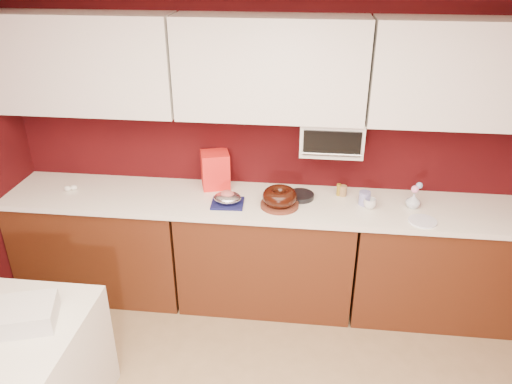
{
  "coord_description": "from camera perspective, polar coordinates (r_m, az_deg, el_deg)",
  "views": [
    {
      "loc": [
        0.3,
        -1.34,
        2.62
      ],
      "look_at": [
        -0.07,
        1.84,
        1.02
      ],
      "focal_mm": 35.0,
      "sensor_mm": 36.0,
      "label": 1
    }
  ],
  "objects": [
    {
      "name": "cake_base",
      "position": [
        3.64,
        2.7,
        -1.46
      ],
      "size": [
        0.28,
        0.28,
        0.03
      ],
      "primitive_type": "cylinder",
      "rotation": [
        0.0,
        0.0,
        0.01
      ],
      "color": "#5B291B",
      "rests_on": "countertop"
    },
    {
      "name": "countertop",
      "position": [
        3.73,
        1.25,
        -1.3
      ],
      "size": [
        4.0,
        0.62,
        0.04
      ],
      "primitive_type": "cube",
      "color": "white",
      "rests_on": "base_cabinet_center"
    },
    {
      "name": "blue_jar",
      "position": [
        3.73,
        12.3,
        -0.69
      ],
      "size": [
        0.09,
        0.09,
        0.1
      ],
      "primitive_type": "cylinder",
      "rotation": [
        0.0,
        0.0,
        0.11
      ],
      "color": "#1A1B93",
      "rests_on": "countertop"
    },
    {
      "name": "toaster_oven_handle",
      "position": [
        3.53,
        8.61,
        4.28
      ],
      "size": [
        0.42,
        0.02,
        0.02
      ],
      "primitive_type": "cylinder",
      "rotation": [
        0.0,
        1.57,
        0.0
      ],
      "color": "silver",
      "rests_on": "toaster_oven"
    },
    {
      "name": "foil_ham_nest",
      "position": [
        3.65,
        -3.29,
        -0.65
      ],
      "size": [
        0.21,
        0.18,
        0.07
      ],
      "primitive_type": "ellipsoid",
      "rotation": [
        0.0,
        0.0,
        -0.07
      ],
      "color": "silver",
      "rests_on": "navy_towel"
    },
    {
      "name": "china_plate",
      "position": [
        3.63,
        18.51,
        -3.17
      ],
      "size": [
        0.2,
        0.2,
        0.01
      ],
      "primitive_type": "cylinder",
      "rotation": [
        0.0,
        0.0,
        0.01
      ],
      "color": "white",
      "rests_on": "countertop"
    },
    {
      "name": "base_cabinet_center",
      "position": [
        3.96,
        1.19,
        -7.06
      ],
      "size": [
        1.31,
        0.58,
        0.86
      ],
      "primitive_type": "cube",
      "color": "#4B210F",
      "rests_on": "floor"
    },
    {
      "name": "upper_cabinet_right",
      "position": [
        3.66,
        23.42,
        12.27
      ],
      "size": [
        1.31,
        0.33,
        0.7
      ],
      "primitive_type": "cube",
      "color": "white",
      "rests_on": "wall_back"
    },
    {
      "name": "bundt_cake",
      "position": [
        3.61,
        2.73,
        -0.52
      ],
      "size": [
        0.28,
        0.28,
        0.1
      ],
      "primitive_type": "torus",
      "rotation": [
        0.0,
        0.0,
        0.13
      ],
      "color": "black",
      "rests_on": "cake_base"
    },
    {
      "name": "toaster_oven",
      "position": [
        3.67,
        8.63,
        6.39
      ],
      "size": [
        0.45,
        0.3,
        0.25
      ],
      "primitive_type": "cube",
      "color": "white",
      "rests_on": "upper_cabinet_center"
    },
    {
      "name": "upper_cabinet_center",
      "position": [
        3.53,
        1.64,
        13.9
      ],
      "size": [
        1.31,
        0.33,
        0.7
      ],
      "primitive_type": "cube",
      "color": "white",
      "rests_on": "wall_back"
    },
    {
      "name": "newspaper_stack",
      "position": [
        3.07,
        -24.95,
        -12.6
      ],
      "size": [
        0.39,
        0.36,
        0.12
      ],
      "primitive_type": "cube",
      "rotation": [
        0.0,
        0.0,
        0.32
      ],
      "color": "silver",
      "rests_on": "dining_table"
    },
    {
      "name": "paper_cup",
      "position": [
        3.84,
        9.91,
        0.13
      ],
      "size": [
        0.06,
        0.06,
        0.08
      ],
      "primitive_type": "cylinder",
      "rotation": [
        0.0,
        0.0,
        -0.2
      ],
      "color": "olive",
      "rests_on": "countertop"
    },
    {
      "name": "flower_pink",
      "position": [
        3.74,
        17.72,
        0.31
      ],
      "size": [
        0.05,
        0.05,
        0.05
      ],
      "primitive_type": "sphere",
      "color": "pink",
      "rests_on": "flower_vase"
    },
    {
      "name": "amber_bottle",
      "position": [
        3.83,
        9.43,
        0.26
      ],
      "size": [
        0.04,
        0.04,
        0.09
      ],
      "primitive_type": "cylinder",
      "rotation": [
        0.0,
        0.0,
        -0.39
      ],
      "color": "olive",
      "rests_on": "countertop"
    },
    {
      "name": "egg_right",
      "position": [
        4.13,
        -20.09,
        0.49
      ],
      "size": [
        0.06,
        0.05,
        0.04
      ],
      "primitive_type": "ellipsoid",
      "rotation": [
        0.0,
        0.0,
        0.14
      ],
      "color": "white",
      "rests_on": "countertop"
    },
    {
      "name": "egg_left",
      "position": [
        4.13,
        -20.72,
        0.39
      ],
      "size": [
        0.07,
        0.06,
        0.04
      ],
      "primitive_type": "ellipsoid",
      "rotation": [
        0.0,
        0.0,
        -0.3
      ],
      "color": "white",
      "rests_on": "countertop"
    },
    {
      "name": "coffee_mug",
      "position": [
        3.69,
        12.9,
        -1.18
      ],
      "size": [
        0.11,
        0.11,
        0.09
      ],
      "primitive_type": "imported",
      "rotation": [
        0.0,
        0.0,
        0.71
      ],
      "color": "silver",
      "rests_on": "countertop"
    },
    {
      "name": "flower_blue",
      "position": [
        3.75,
        18.17,
        0.72
      ],
      "size": [
        0.05,
        0.05,
        0.05
      ],
      "primitive_type": "sphere",
      "color": "#87A8D8",
      "rests_on": "flower_vase"
    },
    {
      "name": "dark_pan",
      "position": [
        3.77,
        5.09,
        -0.44
      ],
      "size": [
        0.26,
        0.26,
        0.04
      ],
      "primitive_type": "cylinder",
      "rotation": [
        0.0,
        0.0,
        0.36
      ],
      "color": "black",
      "rests_on": "countertop"
    },
    {
      "name": "roasted_ham",
      "position": [
        3.64,
        -3.3,
        -0.3
      ],
      "size": [
        0.13,
        0.12,
        0.07
      ],
      "primitive_type": "ellipsoid",
      "rotation": [
        0.0,
        0.0,
        0.33
      ],
      "color": "#BC5956",
      "rests_on": "foil_ham_nest"
    },
    {
      "name": "base_cabinet_right",
      "position": [
        4.08,
        20.35,
        -7.82
      ],
      "size": [
        1.31,
        0.58,
        0.86
      ],
      "primitive_type": "cube",
      "color": "#4B210F",
      "rests_on": "floor"
    },
    {
      "name": "toaster_oven_door",
      "position": [
        3.52,
        8.69,
        5.5
      ],
      "size": [
        0.4,
        0.02,
        0.18
      ],
      "primitive_type": "cube",
      "color": "black",
      "rests_on": "toaster_oven"
    },
    {
      "name": "base_cabinet_left",
      "position": [
        4.27,
        -17.0,
        -5.62
      ],
      "size": [
        1.31,
        0.58,
        0.86
      ],
      "primitive_type": "cube",
      "color": "#4B210F",
      "rests_on": "floor"
    },
    {
      "name": "wall_back",
      "position": [
        3.86,
        1.75,
        5.72
      ],
      "size": [
        4.0,
        0.02,
        2.5
      ],
      "primitive_type": "cube",
      "color": "#380709",
      "rests_on": "floor"
    },
    {
      "name": "upper_cabinet_left",
      "position": [
        3.87,
        -19.01,
        13.68
      ],
      "size": [
        1.31,
        0.33,
        0.7
      ],
      "primitive_type": "cube",
      "color": "white",
      "rests_on": "wall_back"
    },
    {
      "name": "dining_table",
      "position": [
        3.42,
        -26.72,
        -18.03
      ],
      "size": [
        1.0,
        0.8,
        0.75
      ],
      "primitive_type": "cube",
      "color": "beige",
      "rests_on": "floor"
    },
    {
      "name": "pandoro_box",
      "position": [
        3.89,
        -4.66,
        2.55
      ],
      "size": [
        0.26,
        0.24,
        0.29
      ],
      "primitive_type": "cube",
      "rotation": [
        0.0,
        0.0,
        0.29
      ],
      "color": "red",
      "rests_on": "countertop"
    },
    {
      "name": "flower_vase",
      "position": [
        3.78,
        17.54,
        -0.85
      ],
      "size": [
        0.1,
        0.1,
        0.13
      ],
      "primitive_type": "imported",
      "rotation": [
        0.0,
        0.0,
        0.29
      ],
      "color": "silver",
      "rests_on": "countertop"
    },
    {
      "name": "navy_towel",
      "position": [
        3.67,
        -3.27,
        -1.29
      ],
      "size": [
        0.25,
        0.21,
        0.02
      ],
      "primitive_type": "cube",
      "rotation": [
        0.0,
        0.0,
        0.06
      ],
      "color": "#121447",
      "rests_on": "countertop"
    }
  ]
}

